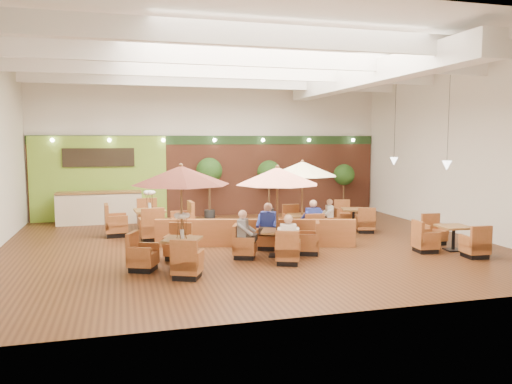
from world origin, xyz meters
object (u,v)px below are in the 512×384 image
object	(u,v)px
service_counter	(100,208)
table_5	(353,219)
topiary_0	(209,173)
booth_divider	(255,233)
table_0	(179,194)
diner_4	(328,213)
topiary_1	(269,175)
diner_0	(288,234)
diner_2	(245,229)
diner_1	(268,222)
diner_3	(312,217)
table_3	(150,221)
table_1	(277,194)
table_2	(302,184)
topiary_2	(344,177)
table_4	(445,239)

from	to	relation	value
service_counter	table_5	size ratio (longest dim) A/B	1.23
topiary_0	booth_divider	bearing A→B (deg)	-86.28
service_counter	table_0	world-z (taller)	table_0
service_counter	diner_4	distance (m)	8.36
topiary_1	diner_0	bearing A→B (deg)	-103.27
table_0	diner_0	size ratio (longest dim) A/B	3.33
table_0	topiary_0	size ratio (longest dim) A/B	1.11
service_counter	table_5	xyz separation A→B (m)	(8.56, -3.33, -0.25)
diner_0	diner_2	bearing A→B (deg)	147.72
diner_1	diner_3	distance (m)	1.70
service_counter	diner_3	xyz separation A→B (m)	(6.30, -5.15, 0.18)
table_3	topiary_1	bearing A→B (deg)	26.82
topiary_1	diner_1	bearing A→B (deg)	-106.98
table_1	table_2	distance (m)	2.87
service_counter	topiary_0	world-z (taller)	topiary_0
booth_divider	topiary_0	distance (m)	5.73
booth_divider	diner_0	size ratio (longest dim) A/B	7.29
topiary_0	diner_0	bearing A→B (deg)	-85.47
table_5	diner_4	bearing A→B (deg)	-129.25
booth_divider	topiary_1	distance (m)	6.06
booth_divider	table_1	xyz separation A→B (m)	(0.25, -1.30, 1.26)
table_2	diner_2	xyz separation A→B (m)	(-2.46, -2.39, -0.92)
table_3	topiary_2	xyz separation A→B (m)	(8.17, 2.94, 1.08)
table_1	table_5	world-z (taller)	table_1
table_2	table_4	distance (m)	4.52
diner_2	diner_0	bearing A→B (deg)	69.83
table_3	table_4	world-z (taller)	table_3
diner_1	diner_4	bearing A→B (deg)	-119.86
diner_3	diner_4	bearing A→B (deg)	41.54
diner_0	diner_3	world-z (taller)	diner_3
topiary_1	topiary_0	bearing A→B (deg)	180.00
table_2	topiary_2	distance (m)	5.68
topiary_2	diner_0	size ratio (longest dim) A/B	2.59
table_0	table_2	size ratio (longest dim) A/B	1.07
table_2	topiary_1	size ratio (longest dim) A/B	1.09
table_4	diner_0	world-z (taller)	diner_0
topiary_1	diner_4	distance (m)	4.60
table_3	diner_4	world-z (taller)	table_3
table_1	table_2	world-z (taller)	table_2
diner_0	diner_1	xyz separation A→B (m)	(-0.00, 1.76, 0.02)
diner_3	diner_1	bearing A→B (deg)	-162.02
diner_0	diner_1	bearing A→B (deg)	102.72
booth_divider	diner_1	distance (m)	0.62
diner_4	service_counter	bearing A→B (deg)	71.44
booth_divider	diner_4	distance (m)	2.95
table_1	table_5	xyz separation A→B (m)	(3.83, 3.32, -1.33)
booth_divider	diner_3	bearing A→B (deg)	21.79
table_5	table_1	bearing A→B (deg)	-122.70
service_counter	table_3	world-z (taller)	table_3
booth_divider	table_4	bearing A→B (deg)	-5.77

